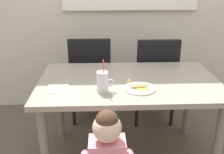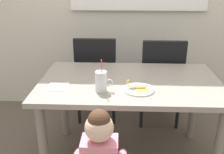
# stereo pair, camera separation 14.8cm
# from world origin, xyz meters

# --- Properties ---
(dining_table) EXTENTS (1.44, 0.86, 0.76)m
(dining_table) POSITION_xyz_m (0.00, 0.00, 0.65)
(dining_table) COLOR gray
(dining_table) RESTS_ON ground
(dining_chair_left) EXTENTS (0.44, 0.45, 0.96)m
(dining_chair_left) POSITION_xyz_m (-0.34, 0.67, 0.54)
(dining_chair_left) COLOR black
(dining_chair_left) RESTS_ON ground
(dining_chair_right) EXTENTS (0.44, 0.45, 0.96)m
(dining_chair_right) POSITION_xyz_m (0.34, 0.61, 0.54)
(dining_chair_right) COLOR black
(dining_chair_right) RESTS_ON ground
(milk_cup) EXTENTS (0.13, 0.08, 0.25)m
(milk_cup) POSITION_xyz_m (-0.21, -0.21, 0.82)
(milk_cup) COLOR silver
(milk_cup) RESTS_ON dining_table
(snack_plate) EXTENTS (0.23, 0.23, 0.01)m
(snack_plate) POSITION_xyz_m (0.06, -0.19, 0.76)
(snack_plate) COLOR white
(snack_plate) RESTS_ON dining_table
(peeled_banana) EXTENTS (0.17, 0.11, 0.07)m
(peeled_banana) POSITION_xyz_m (0.05, -0.18, 0.79)
(peeled_banana) COLOR #F4EAC6
(peeled_banana) RESTS_ON snack_plate
(paper_napkin) EXTENTS (0.15, 0.15, 0.00)m
(paper_napkin) POSITION_xyz_m (-0.55, -0.16, 0.76)
(paper_napkin) COLOR white
(paper_napkin) RESTS_ON dining_table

